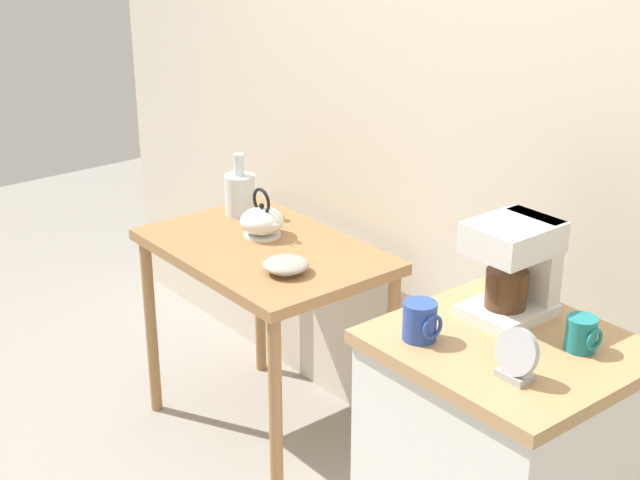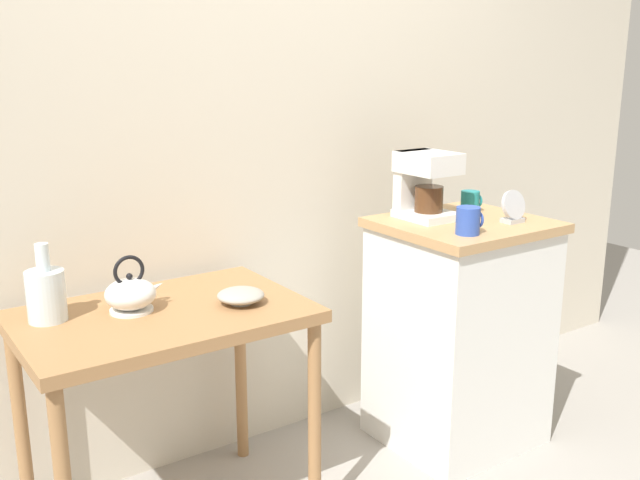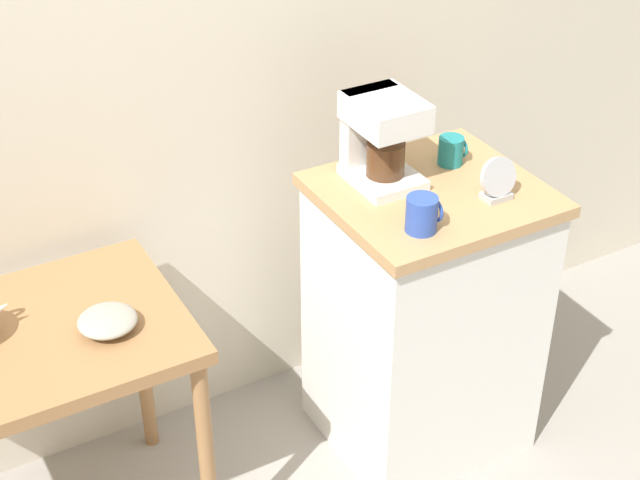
{
  "view_description": "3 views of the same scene",
  "coord_description": "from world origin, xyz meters",
  "px_view_note": "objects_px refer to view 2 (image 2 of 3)",
  "views": [
    {
      "loc": [
        1.97,
        -1.71,
        2.03
      ],
      "look_at": [
        -0.12,
        -0.03,
        0.95
      ],
      "focal_mm": 53.18,
      "sensor_mm": 36.0,
      "label": 1
    },
    {
      "loc": [
        -1.35,
        -1.97,
        1.54
      ],
      "look_at": [
        -0.03,
        -0.04,
        0.94
      ],
      "focal_mm": 40.58,
      "sensor_mm": 36.0,
      "label": 2
    },
    {
      "loc": [
        -0.78,
        -1.95,
        2.28
      ],
      "look_at": [
        0.26,
        -0.08,
        0.89
      ],
      "focal_mm": 53.94,
      "sensor_mm": 36.0,
      "label": 3
    }
  ],
  "objects_px": {
    "mug_blue": "(468,221)",
    "table_clock": "(513,208)",
    "glass_carafe_vase": "(46,294)",
    "mug_dark_teal": "(470,201)",
    "teakettle": "(131,294)",
    "bowl_stoneware": "(241,296)",
    "coffee_maker": "(424,182)"
  },
  "relations": [
    {
      "from": "mug_blue",
      "to": "coffee_maker",
      "type": "bearing_deg",
      "value": 80.52
    },
    {
      "from": "teakettle",
      "to": "mug_dark_teal",
      "type": "bearing_deg",
      "value": -2.37
    },
    {
      "from": "mug_dark_teal",
      "to": "table_clock",
      "type": "height_order",
      "value": "table_clock"
    },
    {
      "from": "coffee_maker",
      "to": "mug_dark_teal",
      "type": "bearing_deg",
      "value": -6.23
    },
    {
      "from": "glass_carafe_vase",
      "to": "mug_dark_teal",
      "type": "height_order",
      "value": "mug_dark_teal"
    },
    {
      "from": "table_clock",
      "to": "mug_blue",
      "type": "bearing_deg",
      "value": -172.77
    },
    {
      "from": "mug_dark_teal",
      "to": "mug_blue",
      "type": "bearing_deg",
      "value": -136.96
    },
    {
      "from": "bowl_stoneware",
      "to": "table_clock",
      "type": "distance_m",
      "value": 1.12
    },
    {
      "from": "coffee_maker",
      "to": "mug_blue",
      "type": "xyz_separation_m",
      "value": [
        -0.05,
        -0.29,
        -0.09
      ]
    },
    {
      "from": "bowl_stoneware",
      "to": "mug_blue",
      "type": "height_order",
      "value": "mug_blue"
    },
    {
      "from": "mug_blue",
      "to": "table_clock",
      "type": "bearing_deg",
      "value": 7.23
    },
    {
      "from": "bowl_stoneware",
      "to": "teakettle",
      "type": "distance_m",
      "value": 0.34
    },
    {
      "from": "bowl_stoneware",
      "to": "table_clock",
      "type": "xyz_separation_m",
      "value": [
        1.09,
        -0.16,
        0.18
      ]
    },
    {
      "from": "coffee_maker",
      "to": "table_clock",
      "type": "bearing_deg",
      "value": -48.62
    },
    {
      "from": "glass_carafe_vase",
      "to": "mug_dark_teal",
      "type": "bearing_deg",
      "value": -4.31
    },
    {
      "from": "teakettle",
      "to": "glass_carafe_vase",
      "type": "relative_size",
      "value": 0.81
    },
    {
      "from": "teakettle",
      "to": "coffee_maker",
      "type": "distance_m",
      "value": 1.2
    },
    {
      "from": "bowl_stoneware",
      "to": "mug_dark_teal",
      "type": "xyz_separation_m",
      "value": [
        1.1,
        0.07,
        0.17
      ]
    },
    {
      "from": "teakettle",
      "to": "mug_dark_teal",
      "type": "relative_size",
      "value": 2.26
    },
    {
      "from": "coffee_maker",
      "to": "mug_blue",
      "type": "relative_size",
      "value": 2.63
    },
    {
      "from": "teakettle",
      "to": "table_clock",
      "type": "distance_m",
      "value": 1.44
    },
    {
      "from": "teakettle",
      "to": "coffee_maker",
      "type": "xyz_separation_m",
      "value": [
        1.18,
        -0.03,
        0.24
      ]
    },
    {
      "from": "bowl_stoneware",
      "to": "glass_carafe_vase",
      "type": "distance_m",
      "value": 0.59
    },
    {
      "from": "bowl_stoneware",
      "to": "coffee_maker",
      "type": "height_order",
      "value": "coffee_maker"
    },
    {
      "from": "mug_dark_teal",
      "to": "bowl_stoneware",
      "type": "bearing_deg",
      "value": -176.28
    },
    {
      "from": "glass_carafe_vase",
      "to": "coffee_maker",
      "type": "xyz_separation_m",
      "value": [
        1.41,
        -0.1,
        0.21
      ]
    },
    {
      "from": "bowl_stoneware",
      "to": "mug_dark_teal",
      "type": "relative_size",
      "value": 1.78
    },
    {
      "from": "bowl_stoneware",
      "to": "coffee_maker",
      "type": "bearing_deg",
      "value": 6.42
    },
    {
      "from": "teakettle",
      "to": "mug_blue",
      "type": "xyz_separation_m",
      "value": [
        1.13,
        -0.32,
        0.15
      ]
    },
    {
      "from": "coffee_maker",
      "to": "glass_carafe_vase",
      "type": "bearing_deg",
      "value": 176.01
    },
    {
      "from": "bowl_stoneware",
      "to": "glass_carafe_vase",
      "type": "height_order",
      "value": "glass_carafe_vase"
    },
    {
      "from": "mug_blue",
      "to": "table_clock",
      "type": "distance_m",
      "value": 0.28
    }
  ]
}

